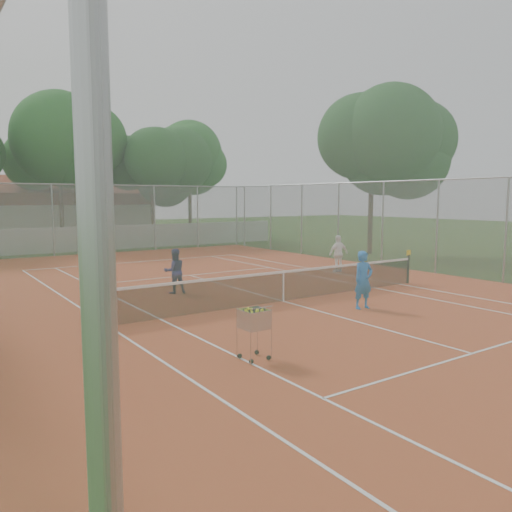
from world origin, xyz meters
TOP-DOWN VIEW (x-y plane):
  - ground at (0.00, 0.00)m, footprint 120.00×120.00m
  - court_pad at (0.00, 0.00)m, footprint 18.00×34.00m
  - court_lines at (0.00, 0.00)m, footprint 10.98×23.78m
  - tennis_net at (0.00, 0.00)m, footprint 11.88×0.10m
  - perimeter_fence at (0.00, 0.00)m, footprint 18.00×34.00m
  - boundary_wall at (0.00, 19.00)m, footprint 26.00×0.30m
  - clubhouse at (-2.00, 29.00)m, footprint 16.40×9.00m
  - tropical_trees at (0.00, 22.00)m, footprint 29.00×19.00m
  - player_near at (1.29, -2.12)m, footprint 0.67×0.49m
  - player_far_left at (-2.21, 3.12)m, footprint 0.81×0.67m
  - player_far_right at (5.79, 3.60)m, footprint 0.98×0.50m
  - ball_hopper at (-3.93, -4.17)m, footprint 0.59×0.59m

SIDE VIEW (x-z plane):
  - ground at x=0.00m, z-range 0.00..0.00m
  - court_pad at x=0.00m, z-range 0.00..0.02m
  - court_lines at x=0.00m, z-range 0.02..0.03m
  - tennis_net at x=0.00m, z-range 0.02..1.00m
  - ball_hopper at x=-3.93m, z-range 0.02..1.13m
  - boundary_wall at x=0.00m, z-range 0.00..1.50m
  - player_far_left at x=-2.21m, z-range 0.02..1.53m
  - player_far_right at x=5.79m, z-range 0.02..1.63m
  - player_near at x=1.29m, z-range 0.02..1.70m
  - perimeter_fence at x=0.00m, z-range 0.00..4.00m
  - clubhouse at x=-2.00m, z-range 0.00..4.40m
  - tropical_trees at x=0.00m, z-range 0.00..10.00m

